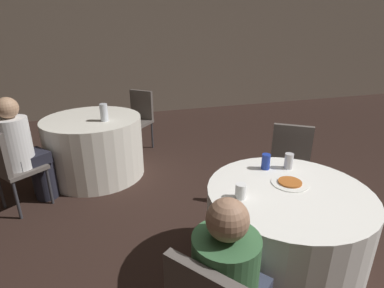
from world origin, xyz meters
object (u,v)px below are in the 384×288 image
at_px(person_white_shirt, 25,153).
at_px(bottle_far, 104,112).
at_px(table_far, 95,147).
at_px(soda_can_silver, 289,161).
at_px(chair_near_northeast, 290,162).
at_px(chair_far_northeast, 139,115).
at_px(soda_can_blue, 266,162).
at_px(table_near, 283,236).
at_px(chair_far_southwest, 9,163).
at_px(pizza_plate_near, 290,183).

relative_size(person_white_shirt, bottle_far, 5.74).
bearing_deg(table_far, soda_can_silver, -52.23).
relative_size(chair_near_northeast, soda_can_silver, 7.38).
xyz_separation_m(chair_far_northeast, soda_can_blue, (0.64, -2.62, 0.28)).
bearing_deg(table_near, soda_can_blue, 87.86).
distance_m(chair_far_southwest, soda_can_silver, 2.64).
bearing_deg(chair_near_northeast, pizza_plate_near, 90.11).
bearing_deg(soda_can_blue, table_near, -92.14).
bearing_deg(chair_far_northeast, pizza_plate_near, 144.93).
relative_size(chair_far_southwest, soda_can_silver, 7.38).
height_order(table_far, soda_can_silver, soda_can_silver).
height_order(soda_can_silver, soda_can_blue, same).
height_order(person_white_shirt, soda_can_blue, person_white_shirt).
bearing_deg(chair_near_northeast, table_near, 90.00).
bearing_deg(chair_far_southwest, soda_can_blue, 21.53).
xyz_separation_m(pizza_plate_near, soda_can_blue, (-0.05, 0.26, 0.05)).
distance_m(chair_near_northeast, chair_far_northeast, 2.48).
bearing_deg(soda_can_blue, table_far, 124.95).
xyz_separation_m(chair_near_northeast, chair_far_northeast, (-1.19, 2.18, 0.00)).
height_order(pizza_plate_near, soda_can_blue, soda_can_blue).
xyz_separation_m(chair_far_southwest, pizza_plate_near, (2.15, -1.52, 0.22)).
height_order(chair_far_northeast, pizza_plate_near, chair_far_northeast).
xyz_separation_m(table_far, soda_can_silver, (1.48, -1.91, 0.44)).
distance_m(table_near, pizza_plate_near, 0.40).
distance_m(person_white_shirt, soda_can_blue, 2.41).
xyz_separation_m(person_white_shirt, soda_can_silver, (2.15, -1.40, 0.23)).
height_order(table_near, chair_near_northeast, chair_near_northeast).
bearing_deg(bottle_far, pizza_plate_near, -58.51).
distance_m(chair_near_northeast, soda_can_blue, 0.76).
height_order(chair_far_southwest, person_white_shirt, person_white_shirt).
height_order(person_white_shirt, soda_can_silver, person_white_shirt).
relative_size(chair_near_northeast, chair_far_northeast, 1.00).
relative_size(table_near, person_white_shirt, 0.94).
height_order(chair_far_northeast, person_white_shirt, person_white_shirt).
bearing_deg(table_far, person_white_shirt, -142.37).
relative_size(table_far, soda_can_silver, 9.73).
bearing_deg(bottle_far, chair_near_northeast, -36.26).
bearing_deg(table_near, pizza_plate_near, 53.47).
bearing_deg(chair_far_southwest, chair_near_northeast, 35.36).
bearing_deg(soda_can_silver, bottle_far, 127.41).
xyz_separation_m(chair_far_southwest, bottle_far, (0.95, 0.44, 0.32)).
bearing_deg(soda_can_silver, table_near, -122.02).
distance_m(chair_near_northeast, pizza_plate_near, 0.90).
xyz_separation_m(chair_near_northeast, chair_far_southwest, (-2.66, 0.81, 0.00)).
bearing_deg(bottle_far, soda_can_silver, -52.59).
bearing_deg(chair_far_northeast, chair_far_southwest, 84.59).
distance_m(person_white_shirt, pizza_plate_near, 2.60).
height_order(chair_near_northeast, pizza_plate_near, chair_near_northeast).
bearing_deg(person_white_shirt, table_near, 11.36).
relative_size(chair_far_southwest, chair_far_northeast, 1.00).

